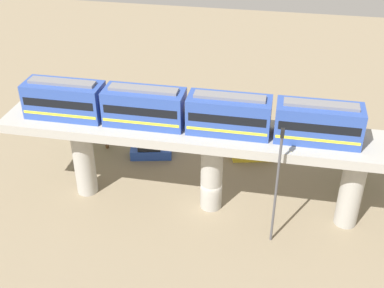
% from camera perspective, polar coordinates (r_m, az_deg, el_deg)
% --- Properties ---
extents(ground_plane, '(120.00, 120.00, 0.00)m').
position_cam_1_polar(ground_plane, '(44.72, 2.18, -7.10)').
color(ground_plane, '#84755B').
extents(viaduct, '(5.20, 35.80, 7.87)m').
position_cam_1_polar(viaduct, '(41.15, 2.35, -0.44)').
color(viaduct, '#A8A59E').
rests_on(viaduct, ground).
extents(train, '(2.64, 27.45, 3.24)m').
position_cam_1_polar(train, '(39.84, -0.69, 3.86)').
color(train, '#2D4CA5').
rests_on(train, viaduct).
extents(parked_car_blue, '(2.67, 4.49, 1.76)m').
position_cam_1_polar(parked_car_blue, '(51.02, -4.79, -0.71)').
color(parked_car_blue, '#284CB7').
rests_on(parked_car_blue, ground).
extents(parked_car_yellow, '(2.70, 4.50, 1.76)m').
position_cam_1_polar(parked_car_yellow, '(51.00, 6.95, -0.86)').
color(parked_car_yellow, yellow).
rests_on(parked_car_yellow, ground).
extents(tree_near_viaduct, '(3.05, 3.05, 5.29)m').
position_cam_1_polar(tree_near_viaduct, '(48.02, 18.92, -0.56)').
color(tree_near_viaduct, brown).
rests_on(tree_near_viaduct, ground).
extents(tree_mid_lot, '(3.23, 3.23, 5.29)m').
position_cam_1_polar(tree_mid_lot, '(51.53, -10.09, 2.99)').
color(tree_mid_lot, brown).
rests_on(tree_mid_lot, ground).
extents(signal_post, '(0.44, 0.28, 10.47)m').
position_cam_1_polar(signal_post, '(38.23, 9.77, -4.43)').
color(signal_post, '#4C4C51').
rests_on(signal_post, ground).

